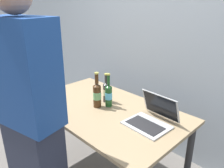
# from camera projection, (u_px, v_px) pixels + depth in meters

# --- Properties ---
(desk) EXTENTS (1.43, 0.84, 0.75)m
(desk) POSITION_uv_depth(u_px,v_px,m) (104.00, 117.00, 1.96)
(desk) COLOR #9E8460
(desk) RESTS_ON ground
(laptop) EXTENTS (0.33, 0.33, 0.22)m
(laptop) POSITION_uv_depth(u_px,v_px,m) (152.00, 118.00, 1.67)
(laptop) COLOR #B7BABC
(laptop) RESTS_ON desk
(beer_bottle_green) EXTENTS (0.06, 0.06, 0.30)m
(beer_bottle_green) POSITION_uv_depth(u_px,v_px,m) (108.00, 94.00, 1.92)
(beer_bottle_green) COLOR #1E5123
(beer_bottle_green) RESTS_ON desk
(beer_bottle_brown) EXTENTS (0.06, 0.06, 0.27)m
(beer_bottle_brown) POSITION_uv_depth(u_px,v_px,m) (106.00, 91.00, 2.01)
(beer_bottle_brown) COLOR #333333
(beer_bottle_brown) RESTS_ON desk
(beer_bottle_amber) EXTENTS (0.07, 0.07, 0.32)m
(beer_bottle_amber) POSITION_uv_depth(u_px,v_px,m) (97.00, 94.00, 1.91)
(beer_bottle_amber) COLOR #472B14
(beer_bottle_amber) RESTS_ON desk
(person_figure) EXTENTS (0.46, 0.35, 1.78)m
(person_figure) POSITION_uv_depth(u_px,v_px,m) (31.00, 121.00, 1.41)
(person_figure) COLOR #2D3347
(person_figure) RESTS_ON ground
(back_wall) EXTENTS (6.00, 0.10, 2.60)m
(back_wall) POSITION_uv_depth(u_px,v_px,m) (163.00, 34.00, 2.28)
(back_wall) COLOR #99A3AD
(back_wall) RESTS_ON ground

